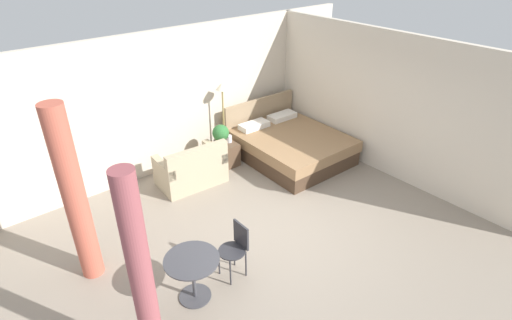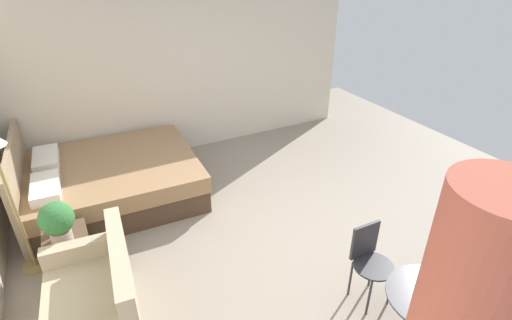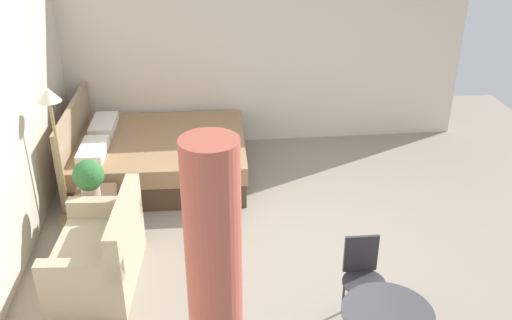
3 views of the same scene
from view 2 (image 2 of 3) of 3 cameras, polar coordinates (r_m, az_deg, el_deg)
ground_plane at (r=4.85m, az=2.75°, el=-12.01°), size 9.00×8.97×0.02m
wall_right at (r=6.67m, az=-10.15°, el=13.16°), size 0.12×5.97×2.83m
bed at (r=5.80m, az=-20.89°, el=-2.79°), size 2.00×2.33×1.07m
couch at (r=4.01m, az=-22.61°, el=-19.32°), size 1.31×0.88×0.90m
nightstand at (r=4.78m, az=-25.99°, el=-12.24°), size 0.45×0.44×0.50m
potted_plant at (r=4.40m, az=-27.49°, el=-8.02°), size 0.34×0.34×0.46m
vase at (r=4.69m, az=-27.31°, el=-8.40°), size 0.11×0.11×0.15m
balcony_table at (r=3.75m, az=24.09°, el=-20.10°), size 0.73×0.73×0.68m
cafe_chair_near_window at (r=4.03m, az=16.46°, el=-13.58°), size 0.40×0.40×0.84m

